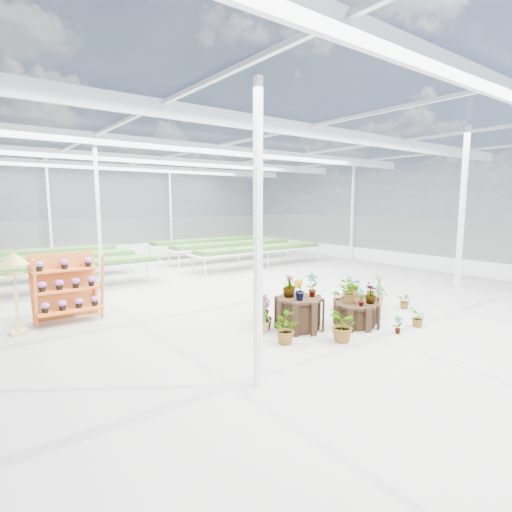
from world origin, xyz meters
TOP-DOWN VIEW (x-y plane):
  - ground_plane at (0.00, 0.00)m, footprint 24.00×24.00m
  - greenhouse_shell at (0.00, 0.00)m, footprint 18.00×24.00m
  - steel_frame at (0.00, 0.00)m, footprint 18.00×24.00m
  - nursery_benches at (0.00, 7.20)m, footprint 16.00×7.00m
  - plinth_tall at (-0.63, -2.38)m, footprint 1.17×1.17m
  - plinth_mid at (0.57, -2.98)m, footprint 1.31×1.31m
  - plinth_low at (1.57, -2.28)m, footprint 0.91×0.91m
  - shelf_rack at (-4.51, 1.37)m, footprint 1.50×0.80m
  - bird_table at (-5.59, 0.96)m, footprint 0.51×0.51m
  - nursery_plants at (0.32, -2.49)m, footprint 4.69×2.90m

SIDE VIEW (x-z plane):
  - ground_plane at x=0.00m, z-range 0.00..0.00m
  - plinth_low at x=1.57m, z-range 0.00..0.40m
  - plinth_mid at x=0.57m, z-range 0.00..0.52m
  - plinth_tall at x=-0.63m, z-range 0.00..0.72m
  - nursery_benches at x=0.00m, z-range 0.00..0.84m
  - nursery_plants at x=0.32m, z-range -0.15..1.11m
  - shelf_rack at x=-4.51m, z-range 0.00..1.59m
  - bird_table at x=-5.59m, z-range 0.00..1.76m
  - greenhouse_shell at x=0.00m, z-range 0.00..4.50m
  - steel_frame at x=0.00m, z-range 0.00..4.50m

